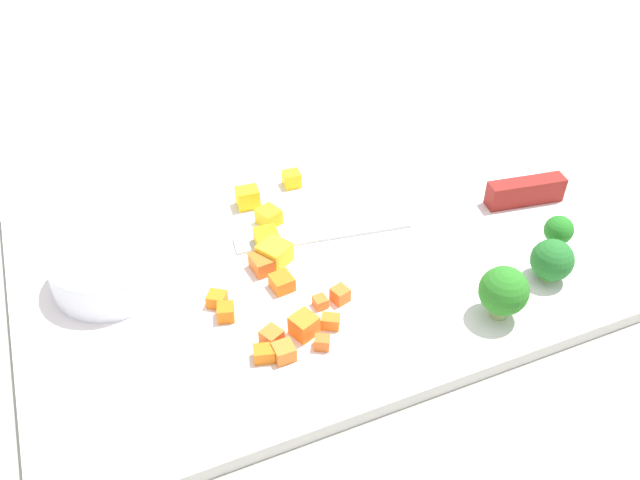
# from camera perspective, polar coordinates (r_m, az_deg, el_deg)

# --- Properties ---
(ground_plane) EXTENTS (4.00, 4.00, 0.00)m
(ground_plane) POSITION_cam_1_polar(r_m,az_deg,el_deg) (0.58, -0.00, -1.67)
(ground_plane) COLOR gray
(cutting_board) EXTENTS (0.50, 0.33, 0.01)m
(cutting_board) POSITION_cam_1_polar(r_m,az_deg,el_deg) (0.58, -0.00, -1.22)
(cutting_board) COLOR white
(cutting_board) RESTS_ON ground_plane
(prep_bowl) EXTENTS (0.09, 0.09, 0.03)m
(prep_bowl) POSITION_cam_1_polar(r_m,az_deg,el_deg) (0.56, -17.62, -2.24)
(prep_bowl) COLOR white
(prep_bowl) RESTS_ON cutting_board
(chef_knife) EXTENTS (0.31, 0.07, 0.02)m
(chef_knife) POSITION_cam_1_polar(r_m,az_deg,el_deg) (0.63, 13.02, 3.21)
(chef_knife) COLOR silver
(chef_knife) RESTS_ON cutting_board
(carrot_dice_0) EXTENTS (0.02, 0.02, 0.01)m
(carrot_dice_0) POSITION_cam_1_polar(r_m,az_deg,el_deg) (0.53, -8.82, -5.04)
(carrot_dice_0) COLOR orange
(carrot_dice_0) RESTS_ON cutting_board
(carrot_dice_1) EXTENTS (0.02, 0.02, 0.01)m
(carrot_dice_1) POSITION_cam_1_polar(r_m,az_deg,el_deg) (0.55, -4.91, -1.98)
(carrot_dice_1) COLOR orange
(carrot_dice_1) RESTS_ON cutting_board
(carrot_dice_2) EXTENTS (0.02, 0.02, 0.01)m
(carrot_dice_2) POSITION_cam_1_polar(r_m,az_deg,el_deg) (0.52, -8.08, -6.14)
(carrot_dice_2) COLOR orange
(carrot_dice_2) RESTS_ON cutting_board
(carrot_dice_3) EXTENTS (0.02, 0.02, 0.02)m
(carrot_dice_3) POSITION_cam_1_polar(r_m,az_deg,el_deg) (0.50, -1.38, -7.33)
(carrot_dice_3) COLOR orange
(carrot_dice_3) RESTS_ON cutting_board
(carrot_dice_4) EXTENTS (0.02, 0.02, 0.01)m
(carrot_dice_4) POSITION_cam_1_polar(r_m,az_deg,el_deg) (0.53, -3.28, -3.65)
(carrot_dice_4) COLOR orange
(carrot_dice_4) RESTS_ON cutting_board
(carrot_dice_5) EXTENTS (0.02, 0.02, 0.01)m
(carrot_dice_5) POSITION_cam_1_polar(r_m,az_deg,el_deg) (0.48, -4.81, -9.68)
(carrot_dice_5) COLOR orange
(carrot_dice_5) RESTS_ON cutting_board
(carrot_dice_6) EXTENTS (0.02, 0.02, 0.01)m
(carrot_dice_6) POSITION_cam_1_polar(r_m,az_deg,el_deg) (0.52, 1.74, -4.70)
(carrot_dice_6) COLOR orange
(carrot_dice_6) RESTS_ON cutting_board
(carrot_dice_7) EXTENTS (0.01, 0.01, 0.01)m
(carrot_dice_7) POSITION_cam_1_polar(r_m,az_deg,el_deg) (0.52, 0.03, -5.33)
(carrot_dice_7) COLOR orange
(carrot_dice_7) RESTS_ON cutting_board
(carrot_dice_8) EXTENTS (0.02, 0.01, 0.01)m
(carrot_dice_8) POSITION_cam_1_polar(r_m,az_deg,el_deg) (0.48, -3.11, -9.55)
(carrot_dice_8) COLOR orange
(carrot_dice_8) RESTS_ON cutting_board
(carrot_dice_9) EXTENTS (0.01, 0.01, 0.01)m
(carrot_dice_9) POSITION_cam_1_polar(r_m,az_deg,el_deg) (0.49, 0.18, -8.78)
(carrot_dice_9) COLOR orange
(carrot_dice_9) RESTS_ON cutting_board
(carrot_dice_10) EXTENTS (0.02, 0.02, 0.01)m
(carrot_dice_10) POSITION_cam_1_polar(r_m,az_deg,el_deg) (0.50, 0.91, -7.00)
(carrot_dice_10) COLOR orange
(carrot_dice_10) RESTS_ON cutting_board
(carrot_dice_11) EXTENTS (0.02, 0.02, 0.01)m
(carrot_dice_11) POSITION_cam_1_polar(r_m,az_deg,el_deg) (0.49, -4.16, -8.28)
(carrot_dice_11) COLOR orange
(carrot_dice_11) RESTS_ON cutting_board
(pepper_dice_0) EXTENTS (0.02, 0.02, 0.01)m
(pepper_dice_0) POSITION_cam_1_polar(r_m,az_deg,el_deg) (0.60, -4.41, 2.02)
(pepper_dice_0) COLOR yellow
(pepper_dice_0) RESTS_ON cutting_board
(pepper_dice_1) EXTENTS (0.02, 0.02, 0.01)m
(pepper_dice_1) POSITION_cam_1_polar(r_m,az_deg,el_deg) (0.65, -2.43, 5.25)
(pepper_dice_1) COLOR yellow
(pepper_dice_1) RESTS_ON cutting_board
(pepper_dice_2) EXTENTS (0.02, 0.02, 0.02)m
(pepper_dice_2) POSITION_cam_1_polar(r_m,az_deg,el_deg) (0.62, -6.21, 3.64)
(pepper_dice_2) COLOR yellow
(pepper_dice_2) RESTS_ON cutting_board
(pepper_dice_3) EXTENTS (0.02, 0.02, 0.02)m
(pepper_dice_3) POSITION_cam_1_polar(r_m,az_deg,el_deg) (0.57, -4.56, -0.06)
(pepper_dice_3) COLOR yellow
(pepper_dice_3) RESTS_ON cutting_board
(pepper_dice_4) EXTENTS (0.03, 0.03, 0.02)m
(pepper_dice_4) POSITION_cam_1_polar(r_m,az_deg,el_deg) (0.56, -3.82, -1.32)
(pepper_dice_4) COLOR yellow
(pepper_dice_4) RESTS_ON cutting_board
(broccoli_floret_0) EXTENTS (0.03, 0.03, 0.04)m
(broccoli_floret_0) POSITION_cam_1_polar(r_m,az_deg,el_deg) (0.57, 19.26, -1.67)
(broccoli_floret_0) COLOR #97C461
(broccoli_floret_0) RESTS_ON cutting_board
(broccoli_floret_1) EXTENTS (0.02, 0.02, 0.03)m
(broccoli_floret_1) POSITION_cam_1_polar(r_m,az_deg,el_deg) (0.59, 19.76, 0.75)
(broccoli_floret_1) COLOR #89BE54
(broccoli_floret_1) RESTS_ON cutting_board
(broccoli_floret_2) EXTENTS (0.04, 0.04, 0.04)m
(broccoli_floret_2) POSITION_cam_1_polar(r_m,az_deg,el_deg) (0.52, 15.45, -4.28)
(broccoli_floret_2) COLOR #8FB161
(broccoli_floret_2) RESTS_ON cutting_board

